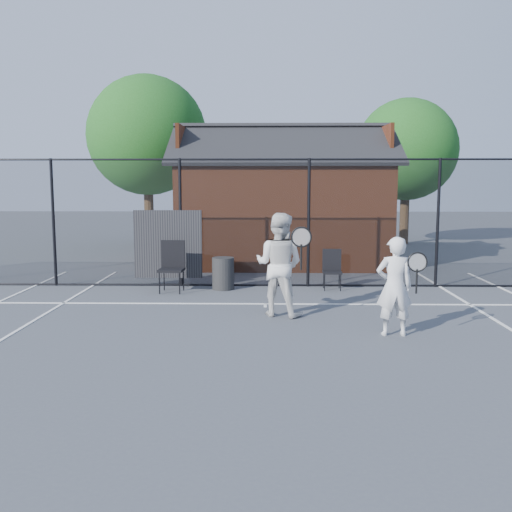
{
  "coord_description": "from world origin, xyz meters",
  "views": [
    {
      "loc": [
        0.03,
        -8.3,
        2.44
      ],
      "look_at": [
        -0.17,
        2.08,
        1.1
      ],
      "focal_mm": 40.0,
      "sensor_mm": 36.0,
      "label": 1
    }
  ],
  "objects_px": {
    "player_back": "(279,264)",
    "chair_left": "(171,267)",
    "chair_right": "(332,270)",
    "clubhouse": "(283,210)",
    "waste_bin": "(223,273)",
    "player_front": "(394,286)"
  },
  "relations": [
    {
      "from": "waste_bin",
      "to": "clubhouse",
      "type": "bearing_deg",
      "value": 71.45
    },
    {
      "from": "player_front",
      "to": "waste_bin",
      "type": "distance_m",
      "value": 4.98
    },
    {
      "from": "player_back",
      "to": "chair_right",
      "type": "height_order",
      "value": "player_back"
    },
    {
      "from": "clubhouse",
      "to": "chair_left",
      "type": "distance_m",
      "value": 5.54
    },
    {
      "from": "waste_bin",
      "to": "chair_left",
      "type": "bearing_deg",
      "value": -161.34
    },
    {
      "from": "player_back",
      "to": "chair_left",
      "type": "xyz_separation_m",
      "value": [
        -2.36,
        2.18,
        -0.39
      ]
    },
    {
      "from": "player_back",
      "to": "waste_bin",
      "type": "distance_m",
      "value": 2.9
    },
    {
      "from": "player_back",
      "to": "chair_right",
      "type": "relative_size",
      "value": 2.11
    },
    {
      "from": "player_front",
      "to": "chair_left",
      "type": "relative_size",
      "value": 1.43
    },
    {
      "from": "clubhouse",
      "to": "chair_left",
      "type": "height_order",
      "value": "clubhouse"
    },
    {
      "from": "chair_left",
      "to": "chair_right",
      "type": "bearing_deg",
      "value": 8.76
    },
    {
      "from": "chair_right",
      "to": "waste_bin",
      "type": "relative_size",
      "value": 1.22
    },
    {
      "from": "player_back",
      "to": "chair_left",
      "type": "relative_size",
      "value": 1.69
    },
    {
      "from": "player_front",
      "to": "chair_left",
      "type": "bearing_deg",
      "value": 139.66
    },
    {
      "from": "clubhouse",
      "to": "player_front",
      "type": "bearing_deg",
      "value": -79.35
    },
    {
      "from": "player_back",
      "to": "chair_right",
      "type": "xyz_separation_m",
      "value": [
        1.27,
        2.56,
        -0.5
      ]
    },
    {
      "from": "clubhouse",
      "to": "waste_bin",
      "type": "xyz_separation_m",
      "value": [
        -1.48,
        -4.4,
        -1.24
      ]
    },
    {
      "from": "clubhouse",
      "to": "player_front",
      "type": "relative_size",
      "value": 4.07
    },
    {
      "from": "waste_bin",
      "to": "player_back",
      "type": "bearing_deg",
      "value": -64.33
    },
    {
      "from": "chair_left",
      "to": "waste_bin",
      "type": "relative_size",
      "value": 1.52
    },
    {
      "from": "clubhouse",
      "to": "waste_bin",
      "type": "height_order",
      "value": "clubhouse"
    },
    {
      "from": "player_back",
      "to": "clubhouse",
      "type": "bearing_deg",
      "value": 87.97
    }
  ]
}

